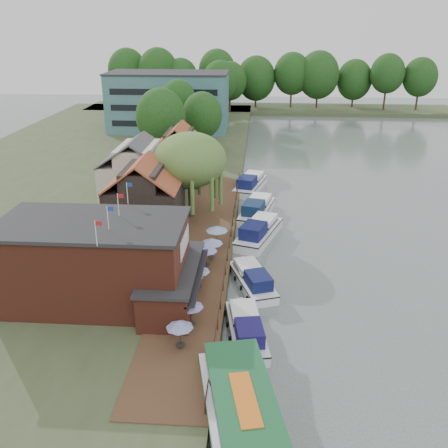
{
  "coord_description": "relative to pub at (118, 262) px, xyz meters",
  "views": [
    {
      "loc": [
        -2.46,
        -37.66,
        23.5
      ],
      "look_at": [
        -6.0,
        12.0,
        3.0
      ],
      "focal_mm": 40.0,
      "sensor_mm": 36.0,
      "label": 1
    }
  ],
  "objects": [
    {
      "name": "pub",
      "position": [
        0.0,
        0.0,
        0.0
      ],
      "size": [
        20.0,
        11.0,
        7.3
      ],
      "primitive_type": null,
      "color": "maroon",
      "rests_on": "land_bank"
    },
    {
      "name": "tour_boat",
      "position": [
        11.31,
        -14.75,
        -2.95
      ],
      "size": [
        7.53,
        16.1,
        3.4
      ],
      "primitive_type": null,
      "rotation": [
        0.0,
        0.0,
        0.21
      ],
      "color": "silver",
      "rests_on": "ground"
    },
    {
      "name": "umbrella_6",
      "position": [
        7.38,
        11.28,
        -2.36
      ],
      "size": [
        2.36,
        2.36,
        2.38
      ],
      "primitive_type": null,
      "color": "#19488D",
      "rests_on": "quay_deck"
    },
    {
      "name": "bank_tree_1",
      "position": [
        1.39,
        51.66,
        1.79
      ],
      "size": [
        7.09,
        7.09,
        10.88
      ],
      "primitive_type": null,
      "color": "#143811",
      "rests_on": "land_bank"
    },
    {
      "name": "bank_tree_4",
      "position": [
        1.86,
        85.6,
        3.2
      ],
      "size": [
        8.34,
        8.34,
        13.7
      ],
      "primitive_type": null,
      "color": "#143811",
      "rests_on": "land_bank"
    },
    {
      "name": "umbrella_3",
      "position": [
        6.49,
        2.03,
        -2.36
      ],
      "size": [
        2.13,
        2.13,
        2.38
      ],
      "primitive_type": null,
      "color": "navy",
      "rests_on": "quay_deck"
    },
    {
      "name": "umbrella_0",
      "position": [
        6.2,
        -6.61,
        -2.36
      ],
      "size": [
        2.02,
        2.02,
        2.38
      ],
      "primitive_type": null,
      "color": "navy",
      "rests_on": "quay_deck"
    },
    {
      "name": "umbrella_4",
      "position": [
        6.78,
        6.28,
        -2.36
      ],
      "size": [
        2.15,
        2.15,
        2.38
      ],
      "primitive_type": null,
      "color": "navy",
      "rests_on": "quay_deck"
    },
    {
      "name": "hotel_block",
      "position": [
        -8.0,
        71.0,
        2.5
      ],
      "size": [
        25.4,
        12.4,
        12.3
      ],
      "primitive_type": null,
      "color": "#38666B",
      "rests_on": "land_bank"
    },
    {
      "name": "swan",
      "position": [
        9.5,
        -10.92,
        -4.43
      ],
      "size": [
        0.44,
        0.44,
        0.44
      ],
      "primitive_type": "sphere",
      "color": "white",
      "rests_on": "ground"
    },
    {
      "name": "cruiser_1",
      "position": [
        11.27,
        4.85,
        -3.57
      ],
      "size": [
        5.78,
        9.52,
        2.16
      ],
      "primitive_type": null,
      "rotation": [
        0.0,
        0.0,
        0.34
      ],
      "color": "white",
      "rests_on": "ground"
    },
    {
      "name": "willow",
      "position": [
        3.5,
        20.0,
        1.56
      ],
      "size": [
        8.6,
        8.6,
        10.43
      ],
      "primitive_type": null,
      "color": "#476B2D",
      "rests_on": "land_bank"
    },
    {
      "name": "bank_tree_0",
      "position": [
        -4.59,
        44.33,
        2.55
      ],
      "size": [
        8.17,
        8.17,
        12.4
      ],
      "primitive_type": null,
      "color": "#143811",
      "rests_on": "land_bank"
    },
    {
      "name": "land_bank",
      "position": [
        -16.0,
        36.0,
        -4.15
      ],
      "size": [
        50.0,
        140.0,
        1.0
      ],
      "primitive_type": "cube",
      "color": "#384728",
      "rests_on": "ground"
    },
    {
      "name": "cottage_b",
      "position": [
        -4.0,
        25.0,
        0.6
      ],
      "size": [
        9.6,
        8.6,
        8.5
      ],
      "primitive_type": null,
      "color": "beige",
      "rests_on": "land_bank"
    },
    {
      "name": "quay_deck",
      "position": [
        6.0,
        11.0,
        -3.6
      ],
      "size": [
        6.0,
        50.0,
        0.1
      ],
      "primitive_type": "cube",
      "color": "#47301E",
      "rests_on": "land_bank"
    },
    {
      "name": "cottage_a",
      "position": [
        -1.0,
        15.0,
        0.6
      ],
      "size": [
        8.6,
        7.6,
        8.5
      ],
      "primitive_type": null,
      "color": "black",
      "rests_on": "land_bank"
    },
    {
      "name": "bank_tree_3",
      "position": [
        0.31,
        80.12,
        1.64
      ],
      "size": [
        6.27,
        6.27,
        10.57
      ],
      "primitive_type": null,
      "color": "#143811",
      "rests_on": "land_bank"
    },
    {
      "name": "bank_tree_2",
      "position": [
        -4.17,
        60.14,
        2.36
      ],
      "size": [
        6.65,
        6.65,
        12.02
      ],
      "primitive_type": null,
      "color": "#143811",
      "rests_on": "land_bank"
    },
    {
      "name": "cruiser_4",
      "position": [
        10.43,
        33.77,
        -3.38
      ],
      "size": [
        5.77,
        10.9,
        2.54
      ],
      "primitive_type": null,
      "rotation": [
        0.0,
        0.0,
        -0.24
      ],
      "color": "white",
      "rests_on": "ground"
    },
    {
      "name": "cruiser_3",
      "position": [
        11.48,
        23.21,
        -3.37
      ],
      "size": [
        5.52,
        10.91,
        2.55
      ],
      "primitive_type": null,
      "rotation": [
        0.0,
        0.0,
        -0.21
      ],
      "color": "white",
      "rests_on": "ground"
    },
    {
      "name": "cruiser_0",
      "position": [
        10.93,
        -3.33,
        -3.55
      ],
      "size": [
        4.43,
        9.56,
        2.2
      ],
      "primitive_type": null,
      "rotation": [
        0.0,
        0.0,
        0.16
      ],
      "color": "silver",
      "rests_on": "ground"
    },
    {
      "name": "cruiser_2",
      "position": [
        11.78,
        15.96,
        -3.37
      ],
      "size": [
        6.51,
        11.03,
        2.57
      ],
      "primitive_type": null,
      "rotation": [
        0.0,
        0.0,
        -0.32
      ],
      "color": "white",
      "rests_on": "ground"
    },
    {
      "name": "umbrella_2",
      "position": [
        6.08,
        0.88,
        -2.36
      ],
      "size": [
        1.95,
        1.95,
        2.38
      ],
      "primitive_type": null,
      "color": "navy",
      "rests_on": "quay_deck"
    },
    {
      "name": "umbrella_1",
      "position": [
        6.6,
        -3.81,
        -2.36
      ],
      "size": [
        2.05,
        2.05,
        2.38
      ],
      "primitive_type": null,
      "color": "navy",
      "rests_on": "quay_deck"
    },
    {
      "name": "cottage_c",
      "position": [
        0.0,
        34.0,
        0.6
      ],
      "size": [
        7.6,
        7.6,
        8.5
      ],
      "primitive_type": null,
      "color": "black",
      "rests_on": "land_bank"
    },
    {
      "name": "umbrella_5",
      "position": [
        7.11,
        8.05,
        -2.36
      ],
      "size": [
        2.29,
        2.29,
        2.38
      ],
      "primitive_type": null,
      "color": "#1B3198",
      "rests_on": "quay_deck"
    },
    {
      "name": "quay_rail",
      "position": [
        8.7,
        11.5,
        -3.15
      ],
      "size": [
        0.2,
        49.0,
        1.0
      ],
      "primitive_type": null,
      "color": "black",
      "rests_on": "land_bank"
    },
    {
      "name": "ground",
      "position": [
        14.0,
        1.0,
        -4.65
      ],
      "size": [
        260.0,
        260.0,
        0.0
      ],
      "primitive_type": "plane",
      "color": "#4B5756",
      "rests_on": "ground"
    },
    {
      "name": "bank_tree_5",
      "position": [
        3.61,
        95.91,
        2.69
      ],
      "size": [
        8.61,
        8.61,
        12.68
      ],
      "primitive_type": null,
      "color": "#143811",
      "rests_on": "land_bank"
    }
  ]
}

